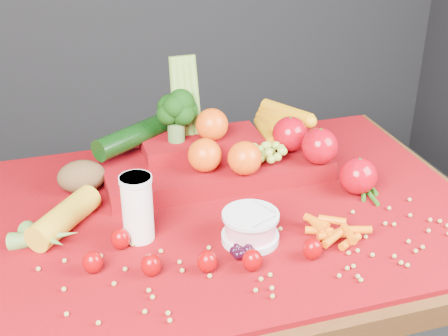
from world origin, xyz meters
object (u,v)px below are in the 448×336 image
object	(u,v)px
yogurt_bowl	(250,226)
produce_mound	(228,150)
milk_glass	(137,206)
table	(227,249)

from	to	relation	value
yogurt_bowl	produce_mound	bearing A→B (deg)	81.53
milk_glass	produce_mound	distance (m)	0.32
milk_glass	produce_mound	world-z (taller)	produce_mound
yogurt_bowl	milk_glass	bearing A→B (deg)	160.39
table	yogurt_bowl	distance (m)	0.19
table	milk_glass	xyz separation A→B (m)	(-0.20, -0.06, 0.18)
table	yogurt_bowl	world-z (taller)	yogurt_bowl
table	milk_glass	world-z (taller)	milk_glass
milk_glass	table	bearing A→B (deg)	15.55
table	produce_mound	xyz separation A→B (m)	(0.05, 0.15, 0.17)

